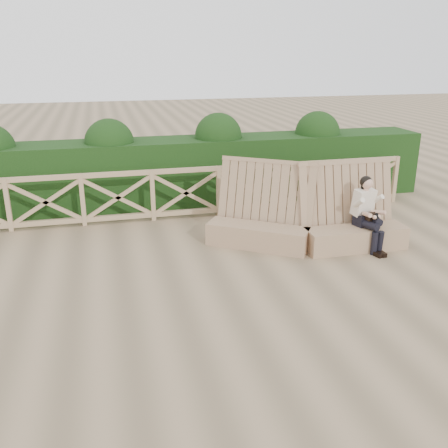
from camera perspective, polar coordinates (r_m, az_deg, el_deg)
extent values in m
plane|color=brown|center=(7.71, 0.17, -7.33)|extent=(60.00, 60.00, 0.00)
cube|color=#937354|center=(9.21, 3.87, -1.38)|extent=(1.82, 1.46, 0.41)
cube|color=#937354|center=(9.27, 4.44, 2.50)|extent=(1.78, 1.41, 1.53)
cube|color=#937354|center=(9.40, 14.79, -1.57)|extent=(1.86, 0.51, 0.41)
cube|color=#937354|center=(9.44, 14.33, 2.26)|extent=(1.86, 0.45, 1.53)
cube|color=black|center=(9.46, 15.68, 0.49)|extent=(0.39, 0.32, 0.21)
cube|color=beige|center=(9.40, 15.66, 2.43)|extent=(0.44, 0.36, 0.50)
sphere|color=tan|center=(9.27, 16.06, 4.49)|extent=(0.24, 0.24, 0.20)
sphere|color=black|center=(9.29, 15.93, 4.65)|extent=(0.27, 0.27, 0.22)
cylinder|color=black|center=(9.27, 16.11, -0.06)|extent=(0.25, 0.46, 0.14)
cylinder|color=black|center=(9.37, 16.75, 0.50)|extent=(0.25, 0.46, 0.16)
cylinder|color=black|center=(9.23, 16.79, -2.16)|extent=(0.14, 0.14, 0.41)
cylinder|color=black|center=(9.29, 17.38, -2.07)|extent=(0.14, 0.14, 0.41)
cube|color=black|center=(9.23, 17.06, -3.30)|extent=(0.14, 0.24, 0.08)
cube|color=black|center=(9.29, 17.56, -3.22)|extent=(0.14, 0.24, 0.08)
cube|color=black|center=(9.33, 16.52, 0.75)|extent=(0.26, 0.19, 0.15)
cube|color=black|center=(9.20, 17.12, 0.80)|extent=(0.09, 0.10, 0.11)
cube|color=#9A8159|center=(10.60, -4.44, 6.15)|extent=(10.10, 0.07, 0.10)
cube|color=#9A8159|center=(10.85, -4.32, 1.36)|extent=(10.10, 0.07, 0.10)
cube|color=black|center=(11.82, -5.39, 6.02)|extent=(12.00, 1.20, 1.50)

